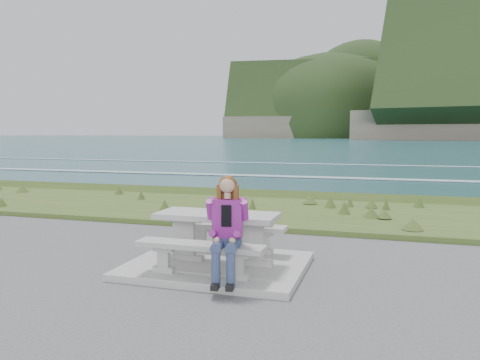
# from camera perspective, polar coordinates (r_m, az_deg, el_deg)

# --- Properties ---
(concrete_slab) EXTENTS (2.60, 2.10, 0.10)m
(concrete_slab) POSITION_cam_1_polar(r_m,az_deg,el_deg) (7.16, -2.77, -10.36)
(concrete_slab) COLOR #9E9E99
(concrete_slab) RESTS_ON ground
(picnic_table) EXTENTS (1.80, 0.75, 0.75)m
(picnic_table) POSITION_cam_1_polar(r_m,az_deg,el_deg) (7.01, -2.80, -5.38)
(picnic_table) COLOR #9E9E99
(picnic_table) RESTS_ON concrete_slab
(bench_landward) EXTENTS (1.80, 0.35, 0.45)m
(bench_landward) POSITION_cam_1_polar(r_m,az_deg,el_deg) (6.43, -4.93, -8.56)
(bench_landward) COLOR #9E9E99
(bench_landward) RESTS_ON concrete_slab
(bench_seaward) EXTENTS (1.80, 0.35, 0.45)m
(bench_seaward) POSITION_cam_1_polar(r_m,az_deg,el_deg) (7.71, -1.01, -6.13)
(bench_seaward) COLOR #9E9E99
(bench_seaward) RESTS_ON concrete_slab
(grass_verge) EXTENTS (160.00, 4.50, 0.22)m
(grass_verge) POSITION_cam_1_polar(r_m,az_deg,el_deg) (11.88, 5.47, -4.17)
(grass_verge) COLOR #2F491B
(grass_verge) RESTS_ON ground
(shore_drop) EXTENTS (160.00, 0.80, 2.20)m
(shore_drop) POSITION_cam_1_polar(r_m,az_deg,el_deg) (14.70, 7.75, -2.30)
(shore_drop) COLOR #62584A
(shore_drop) RESTS_ON ground
(ocean) EXTENTS (1600.00, 1600.00, 0.09)m
(ocean) POSITION_cam_1_polar(r_m,az_deg,el_deg) (31.87, 12.75, -1.25)
(ocean) COLOR #1F4D59
(ocean) RESTS_ON ground
(seated_woman) EXTENTS (0.49, 0.73, 1.38)m
(seated_woman) POSITION_cam_1_polar(r_m,az_deg,el_deg) (6.13, -1.70, -7.70)
(seated_woman) COLOR navy
(seated_woman) RESTS_ON concrete_slab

